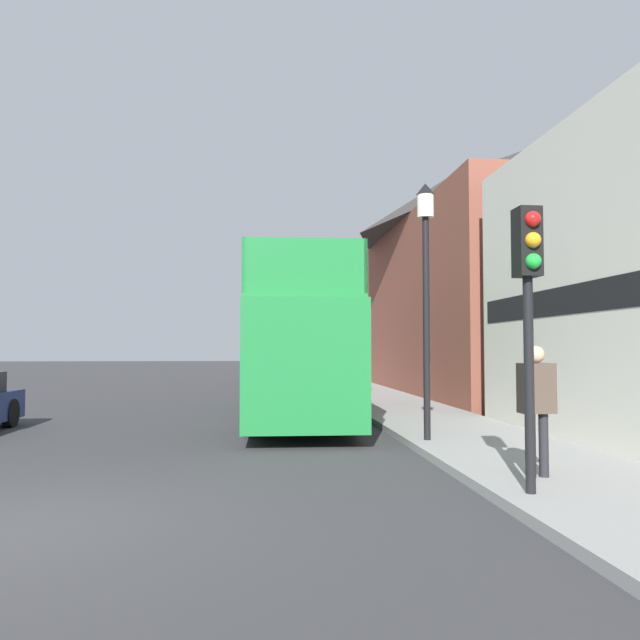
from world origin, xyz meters
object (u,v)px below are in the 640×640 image
Objects in this scene: tour_bus at (296,351)px; lamp_post_second at (353,308)px; lamp_post_third at (325,321)px; pedestrian_nearest at (537,398)px; parked_car_ahead_of_bus at (304,379)px; lamp_post_nearest at (426,263)px; traffic_signal at (529,282)px.

lamp_post_second is (2.23, 4.62, 1.47)m from tour_bus.
lamp_post_third is at bearing 82.15° from tour_bus.
lamp_post_second is (-0.57, 13.05, 2.10)m from pedestrian_nearest.
pedestrian_nearest is at bearing -81.74° from parked_car_ahead_of_bus.
parked_car_ahead_of_bus is at bearing 96.52° from lamp_post_nearest.
lamp_post_second is at bearing 65.43° from tour_bus.
lamp_post_second is (1.45, -3.23, 2.61)m from parked_car_ahead_of_bus.
lamp_post_third is at bearing 78.03° from parked_car_ahead_of_bus.
lamp_post_second is (-0.06, 13.99, 0.62)m from traffic_signal.
parked_car_ahead_of_bus is at bearing 95.01° from traffic_signal.
lamp_post_nearest reaches higher than lamp_post_second.
parked_car_ahead_of_bus is (0.78, 7.85, -1.14)m from tour_bus.
pedestrian_nearest reaches higher than parked_car_ahead_of_bus.
traffic_signal is (-0.51, -0.94, 1.47)m from pedestrian_nearest.
lamp_post_second is at bearing 90.04° from lamp_post_nearest.
traffic_signal reaches higher than parked_car_ahead_of_bus.
lamp_post_third is at bearing 89.96° from lamp_post_nearest.
lamp_post_nearest is at bearing -90.04° from lamp_post_third.
pedestrian_nearest is at bearing 61.57° from traffic_signal.
tour_bus reaches higher than traffic_signal.
parked_car_ahead_of_bus is 2.48× the size of pedestrian_nearest.
lamp_post_nearest is (-0.05, 4.48, 0.86)m from traffic_signal.
traffic_signal reaches higher than pedestrian_nearest.
pedestrian_nearest is 13.23m from lamp_post_second.
pedestrian_nearest is at bearing -88.60° from lamp_post_third.
parked_car_ahead_of_bus is at bearing 97.07° from pedestrian_nearest.
lamp_post_nearest is at bearing -89.96° from lamp_post_second.
tour_bus is 14.38m from lamp_post_third.
traffic_signal is at bearing -118.43° from pedestrian_nearest.
tour_bus reaches higher than pedestrian_nearest.
parked_car_ahead_of_bus is 13.15m from lamp_post_nearest.
pedestrian_nearest is (2.80, -8.44, -0.62)m from tour_bus.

